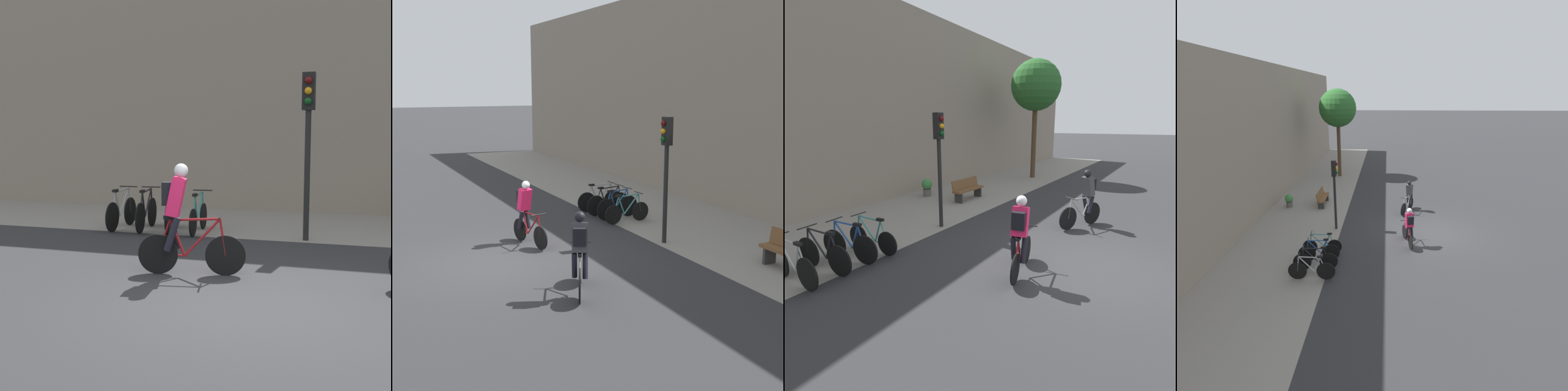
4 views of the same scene
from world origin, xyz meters
TOP-DOWN VIEW (x-y plane):
  - ground at (0.00, 0.00)m, footprint 200.00×200.00m
  - kerb_strip at (0.00, 6.75)m, footprint 44.00×4.50m
  - building_facade at (0.00, 9.30)m, footprint 44.00×0.60m
  - cyclist_pink at (-1.28, 1.29)m, footprint 1.68×0.57m
  - cyclist_grey at (2.81, 1.03)m, footprint 1.65×0.82m
  - parked_bike_0 at (-4.04, 4.96)m, footprint 0.46×1.72m
  - parked_bike_1 at (-3.40, 4.96)m, footprint 0.46×1.69m
  - parked_bike_2 at (-2.77, 4.96)m, footprint 0.46×1.64m
  - parked_bike_3 at (-2.13, 4.96)m, footprint 0.46×1.64m
  - traffic_light_pole at (0.30, 4.75)m, footprint 0.26×0.30m
  - bench at (3.65, 6.13)m, footprint 1.76×0.44m
  - street_tree_0 at (10.32, 6.05)m, footprint 2.83×2.83m
  - potted_plant at (3.17, 8.00)m, footprint 0.48×0.48m

SIDE VIEW (x-z plane):
  - ground at x=0.00m, z-range 0.00..0.00m
  - kerb_strip at x=0.00m, z-range 0.00..0.01m
  - parked_bike_3 at x=-2.13m, z-range -0.09..0.85m
  - parked_bike_0 at x=-4.04m, z-range -0.08..0.89m
  - parked_bike_1 at x=-3.40m, z-range -0.08..0.90m
  - parked_bike_2 at x=-2.77m, z-range -0.08..0.90m
  - potted_plant at x=3.17m, z-range 0.05..0.83m
  - bench at x=3.65m, z-range 0.03..0.92m
  - cyclist_grey at x=2.81m, z-range 0.05..1.84m
  - cyclist_pink at x=-1.28m, z-range 0.07..1.82m
  - traffic_light_pole at x=0.30m, z-range 0.68..4.15m
  - building_facade at x=0.00m, z-range 0.00..8.05m
  - street_tree_0 at x=10.32m, z-range 1.89..8.60m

